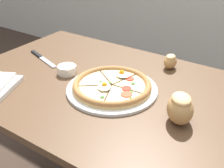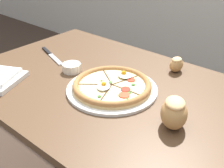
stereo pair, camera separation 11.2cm
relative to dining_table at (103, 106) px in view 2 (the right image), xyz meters
name	(u,v)px [view 2 (the right image)]	position (x,y,z in m)	size (l,w,h in m)	color
dining_table	(103,106)	(0.00, 0.00, 0.00)	(1.23, 0.84, 0.77)	#513823
pizza	(112,86)	(0.07, -0.02, 0.13)	(0.37, 0.37, 0.05)	white
ramekin_bowl	(72,67)	(-0.18, -0.01, 0.14)	(0.09, 0.09, 0.04)	silver
bread_piece_near	(176,64)	(0.18, 0.30, 0.15)	(0.06, 0.08, 0.07)	#B27F47
bread_piece_mid	(174,112)	(0.37, -0.06, 0.17)	(0.13, 0.14, 0.10)	#B27F47
knife_main	(51,55)	(-0.39, 0.04, 0.12)	(0.24, 0.09, 0.01)	silver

